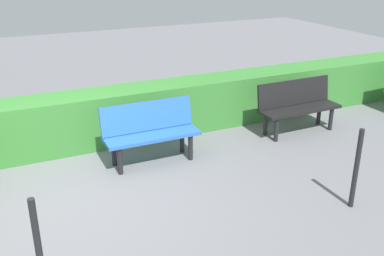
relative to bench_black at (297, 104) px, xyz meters
name	(u,v)px	position (x,y,z in m)	size (l,w,h in m)	color
ground_plane	(68,200)	(3.93, 0.66, -0.48)	(24.08, 24.08, 0.00)	slate
bench_black	(297,104)	(0.00, 0.00, 0.00)	(1.43, 0.47, 0.86)	black
bench_blue	(150,130)	(2.61, 0.04, 0.00)	(1.36, 0.47, 0.86)	blue
hedge_row	(127,114)	(2.68, -0.89, -0.06)	(20.08, 0.65, 0.84)	#387F33
railing_post_mid	(356,169)	(0.88, 2.24, 0.02)	(0.06, 0.06, 1.00)	black
railing_post_far	(39,250)	(4.41, 2.24, 0.02)	(0.06, 0.06, 1.00)	black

